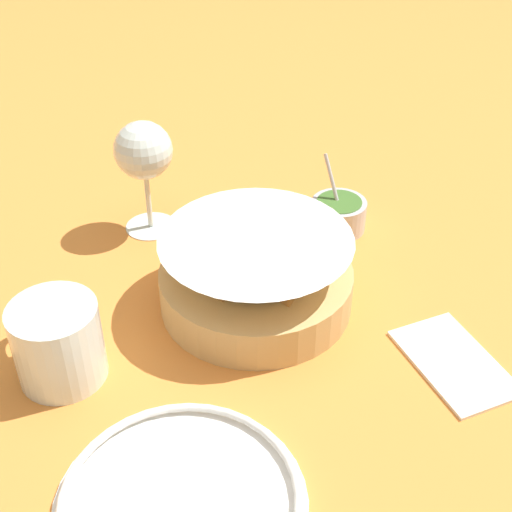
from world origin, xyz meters
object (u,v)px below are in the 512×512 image
object	(u,v)px
food_basket	(256,276)
sauce_cup	(338,213)
beer_mug	(58,344)
wine_glass	(144,154)
side_plate	(181,500)

from	to	relation	value
food_basket	sauce_cup	distance (m)	0.19
sauce_cup	beer_mug	world-z (taller)	sauce_cup
food_basket	wine_glass	distance (m)	0.23
beer_mug	wine_glass	bearing A→B (deg)	-46.58
wine_glass	beer_mug	xyz separation A→B (m)	(-0.19, 0.20, -0.07)
wine_glass	beer_mug	size ratio (longest dim) A/B	1.22
beer_mug	food_basket	bearing A→B (deg)	-95.04
food_basket	wine_glass	xyz separation A→B (m)	(0.21, 0.03, 0.07)
food_basket	sauce_cup	size ratio (longest dim) A/B	2.25
food_basket	beer_mug	size ratio (longest dim) A/B	1.76
beer_mug	side_plate	distance (m)	0.21
food_basket	side_plate	bearing A→B (deg)	132.14
beer_mug	side_plate	size ratio (longest dim) A/B	0.57
wine_glass	beer_mug	distance (m)	0.29
sauce_cup	side_plate	xyz separation A→B (m)	(-0.26, 0.39, -0.02)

